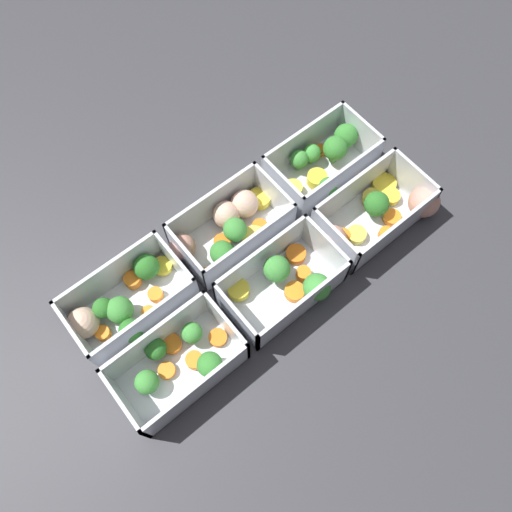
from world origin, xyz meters
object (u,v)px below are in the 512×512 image
(container_near_left, at_px, (179,362))
(container_far_left, at_px, (123,304))
(container_near_center, at_px, (286,282))
(container_far_right, at_px, (324,161))
(container_far_center, at_px, (229,227))
(container_near_right, at_px, (379,212))

(container_near_left, xyz_separation_m, container_far_left, (-0.01, 0.12, 0.00))
(container_near_center, distance_m, container_far_left, 0.23)
(container_near_left, xyz_separation_m, container_far_right, (0.37, 0.11, 0.00))
(container_far_right, bearing_deg, container_far_left, 179.71)
(container_far_center, bearing_deg, container_far_right, -0.81)
(container_near_center, xyz_separation_m, container_far_center, (-0.01, 0.12, -0.00))
(container_far_right, bearing_deg, container_far_center, 179.19)
(container_near_center, relative_size, container_far_right, 1.00)
(container_near_left, xyz_separation_m, container_near_right, (0.37, -0.01, -0.00))
(container_far_left, distance_m, container_far_right, 0.38)
(container_near_right, xyz_separation_m, container_far_left, (-0.38, 0.12, 0.00))
(container_near_right, bearing_deg, container_near_center, 178.80)
(container_near_left, distance_m, container_near_right, 0.37)
(container_far_center, xyz_separation_m, container_far_right, (0.19, -0.00, 0.00))
(container_near_center, xyz_separation_m, container_far_left, (-0.20, 0.12, -0.00))
(container_far_center, bearing_deg, container_far_left, -179.76)
(container_near_right, height_order, container_far_left, same)
(container_near_right, height_order, container_far_right, same)
(container_near_right, bearing_deg, container_near_left, 178.82)
(container_far_center, bearing_deg, container_near_right, -32.88)
(container_near_left, height_order, container_far_center, same)
(container_near_center, bearing_deg, container_near_right, -1.20)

